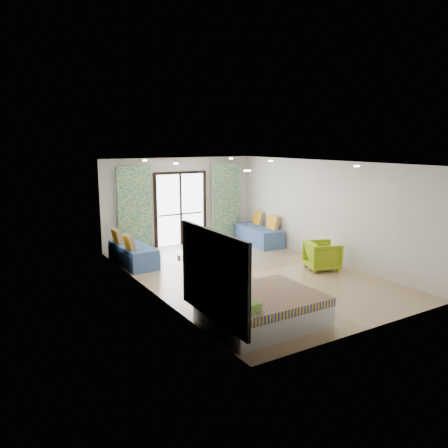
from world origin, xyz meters
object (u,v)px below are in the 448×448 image
coffee_table (199,246)px  daybed_left (132,254)px  daybed_right (259,234)px  bed (261,308)px  armchair (322,254)px

coffee_table → daybed_left: bearing=166.8°
daybed_right → bed: bearing=-120.1°
coffee_table → armchair: armchair is taller
bed → armchair: bearing=30.2°
daybed_right → coffee_table: size_ratio=2.89×
bed → coffee_table: size_ratio=2.85×
bed → daybed_right: size_ratio=0.99×
bed → daybed_right: 6.21m
daybed_left → daybed_right: 4.24m
daybed_left → coffee_table: 1.82m
bed → coffee_table: (1.13, 4.44, 0.07)m
bed → coffee_table: coffee_table is taller
daybed_left → bed: bearing=-84.5°
coffee_table → armchair: (2.16, -2.52, 0.04)m
bed → armchair: armchair is taller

